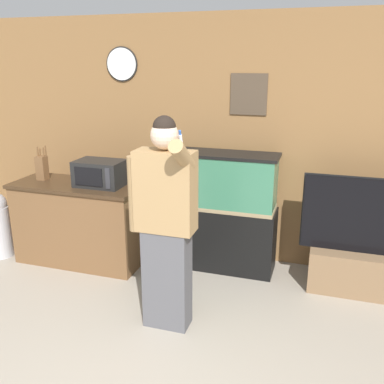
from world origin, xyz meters
The scene contains 7 objects.
wall_back_paneled centered at (0.00, 2.95, 1.30)m, with size 10.00×0.08×2.60m.
counter_island centered at (-1.49, 2.29, 0.45)m, with size 1.40×0.59×0.89m.
microwave centered at (-1.21, 2.30, 1.02)m, with size 0.49×0.33×0.27m.
knife_block centered at (-1.93, 2.32, 1.02)m, with size 0.10×0.10×0.37m.
aquarium_on_stand centered at (0.00, 2.62, 0.62)m, with size 1.14×0.40×1.25m.
tv_on_stand centered at (1.49, 2.52, 0.33)m, with size 1.36×0.40×1.13m.
person_standing centered at (-0.17, 1.45, 0.91)m, with size 0.55×0.42×1.75m.
Camera 1 is at (0.98, -1.47, 2.14)m, focal length 40.00 mm.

